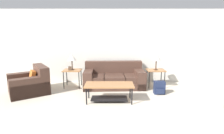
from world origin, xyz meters
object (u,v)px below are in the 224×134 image
side_table_right (155,71)px  table_lamp_right (156,57)px  armchair (29,84)px  table_lamp_left (71,57)px  coffee_table (109,89)px  couch (113,78)px  backpack (159,88)px  side_table_left (72,72)px

side_table_right → table_lamp_right: 0.47m
armchair → table_lamp_right: bearing=8.7°
side_table_right → table_lamp_left: table_lamp_left is taller
armchair → table_lamp_left: 1.48m
armchair → coffee_table: size_ratio=1.16×
couch → table_lamp_right: (1.38, -0.03, 0.71)m
couch → table_lamp_left: (-1.38, -0.03, 0.71)m
table_lamp_left → backpack: 2.92m
armchair → side_table_left: bearing=27.7°
armchair → backpack: bearing=-1.4°
table_lamp_left → backpack: (2.71, -0.70, -0.81)m
couch → side_table_right: couch is taller
couch → armchair: couch is taller
coffee_table → side_table_left: side_table_left is taller
armchair → side_table_right: bearing=8.7°
coffee_table → table_lamp_left: table_lamp_left is taller
armchair → side_table_right: 3.96m
armchair → backpack: armchair is taller
couch → backpack: size_ratio=5.31×
side_table_right → backpack: 0.78m
side_table_left → side_table_right: bearing=0.0°
side_table_right → side_table_left: bearing=180.0°
couch → side_table_right: (1.38, -0.03, 0.23)m
table_lamp_left → table_lamp_right: bearing=0.0°
side_table_right → backpack: (-0.05, -0.70, -0.34)m
side_table_right → table_lamp_right: size_ratio=1.09×
backpack → side_table_left: bearing=165.6°
couch → side_table_left: (-1.38, -0.03, 0.23)m
couch → side_table_right: 1.40m
side_table_right → table_lamp_left: (-2.76, 0.00, 0.47)m
side_table_left → table_lamp_right: 2.80m
couch → coffee_table: size_ratio=1.59×
armchair → side_table_right: armchair is taller
coffee_table → side_table_left: bearing=134.0°
side_table_left → table_lamp_right: (2.76, 0.00, 0.47)m
side_table_left → backpack: bearing=-14.4°
coffee_table → side_table_right: bearing=40.2°
couch → side_table_left: bearing=-178.6°
armchair → side_table_right: (3.91, 0.60, 0.24)m
coffee_table → side_table_left: size_ratio=2.16×
side_table_left → coffee_table: bearing=-46.0°
coffee_table → table_lamp_right: table_lamp_right is taller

